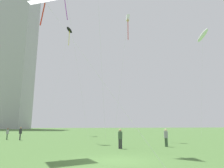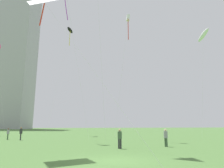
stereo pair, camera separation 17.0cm
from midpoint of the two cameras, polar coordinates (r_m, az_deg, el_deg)
The scene contains 10 objects.
ground at distance 11.95m, azimuth 0.89°, elevation -21.07°, with size 280.00×280.00×0.00m, color #4C7538.
person_standing_0 at distance 30.55m, azimuth -24.69°, elevation -12.40°, with size 0.38×0.38×1.71m.
person_standing_1 at distance 20.11m, azimuth 14.82°, elevation -14.16°, with size 0.36×0.36×1.62m.
person_standing_2 at distance 32.35m, azimuth -27.69°, elevation -12.20°, with size 0.34×0.34×1.55m.
person_standing_3 at distance 17.91m, azimuth 2.07°, elevation -14.84°, with size 0.37×0.37×1.65m.
kite_flying_1 at distance 38.91m, azimuth 24.20°, elevation 12.46°, with size 0.82×4.62×18.07m.
kite_flying_2 at distance 32.81m, azimuth 4.33°, elevation 17.59°, with size 1.51×4.64×18.91m.
kite_flying_3 at distance 19.34m, azimuth -19.08°, elevation 21.57°, with size 8.26×9.14×13.69m.
kite_flying_5 at distance 49.26m, azimuth -12.10°, elevation 14.66°, with size 4.44×5.17×24.18m.
distant_highrise_0 at distance 130.15m, azimuth -26.78°, elevation 10.74°, with size 24.23×16.69×97.29m, color #A8A8AD.
Camera 1 is at (-2.81, -11.45, 1.97)m, focal length 32.23 mm.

